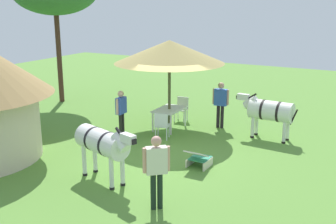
% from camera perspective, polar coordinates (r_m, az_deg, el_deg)
% --- Properties ---
extents(ground_plane, '(36.00, 36.00, 0.00)m').
position_cam_1_polar(ground_plane, '(12.97, -0.11, -5.14)').
color(ground_plane, '#588B36').
extents(shade_umbrella, '(3.79, 3.79, 3.14)m').
position_cam_1_polar(shade_umbrella, '(14.43, 0.19, 8.18)').
color(shade_umbrella, '#4D4C2E').
rests_on(shade_umbrella, ground_plane).
extents(patio_dining_table, '(1.30, 0.85, 0.74)m').
position_cam_1_polar(patio_dining_table, '(14.83, 0.19, 0.10)').
color(patio_dining_table, silver).
rests_on(patio_dining_table, ground_plane).
extents(patio_chair_near_lawn, '(0.46, 0.47, 0.90)m').
position_cam_1_polar(patio_chair_near_lawn, '(15.92, 1.88, 0.66)').
color(patio_chair_near_lawn, silver).
rests_on(patio_chair_near_lawn, ground_plane).
extents(patio_chair_near_hut, '(0.53, 0.54, 0.90)m').
position_cam_1_polar(patio_chair_near_hut, '(13.76, -0.86, -1.65)').
color(patio_chair_near_hut, silver).
rests_on(patio_chair_near_hut, ground_plane).
extents(guest_beside_umbrella, '(0.56, 0.21, 1.55)m').
position_cam_1_polar(guest_beside_umbrella, '(14.13, -6.37, 0.43)').
color(guest_beside_umbrella, black).
rests_on(guest_beside_umbrella, ground_plane).
extents(guest_behind_table, '(0.25, 0.59, 1.65)m').
position_cam_1_polar(guest_behind_table, '(15.02, 7.15, 1.53)').
color(guest_behind_table, black).
rests_on(guest_behind_table, ground_plane).
extents(standing_watcher, '(0.46, 0.48, 1.68)m').
position_cam_1_polar(standing_watcher, '(9.12, -1.58, -7.29)').
color(standing_watcher, black).
rests_on(standing_watcher, ground_plane).
extents(striped_lounge_chair, '(0.83, 0.57, 0.58)m').
position_cam_1_polar(striped_lounge_chair, '(11.65, 4.15, -6.28)').
color(striped_lounge_chair, '#328C6A').
rests_on(striped_lounge_chair, ground_plane).
extents(zebra_nearest_camera, '(1.04, 2.16, 1.56)m').
position_cam_1_polar(zebra_nearest_camera, '(10.61, -8.77, -4.18)').
color(zebra_nearest_camera, silver).
rests_on(zebra_nearest_camera, ground_plane).
extents(zebra_by_umbrella, '(0.75, 2.09, 1.48)m').
position_cam_1_polar(zebra_by_umbrella, '(14.11, 13.58, 0.14)').
color(zebra_by_umbrella, silver).
rests_on(zebra_by_umbrella, ground_plane).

